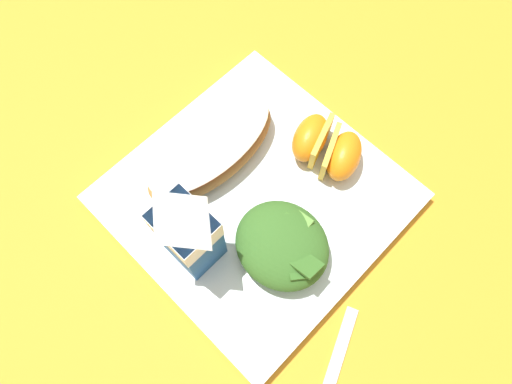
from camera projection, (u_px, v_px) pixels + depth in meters
name	position (u px, v px, depth m)	size (l,w,h in m)	color
ground	(256.00, 201.00, 0.52)	(3.00, 3.00, 0.00)	orange
white_plate	(256.00, 198.00, 0.52)	(0.28, 0.28, 0.02)	silver
cheesy_pizza_bread	(211.00, 148.00, 0.51)	(0.08, 0.17, 0.04)	#A87038
green_salad_pile	(282.00, 245.00, 0.47)	(0.10, 0.09, 0.05)	#336023
milk_carton	(186.00, 231.00, 0.43)	(0.06, 0.04, 0.11)	#23569E
orange_wedge_front	(342.00, 155.00, 0.51)	(0.06, 0.07, 0.04)	orange
orange_wedge_middle	(309.00, 136.00, 0.51)	(0.05, 0.07, 0.04)	orange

